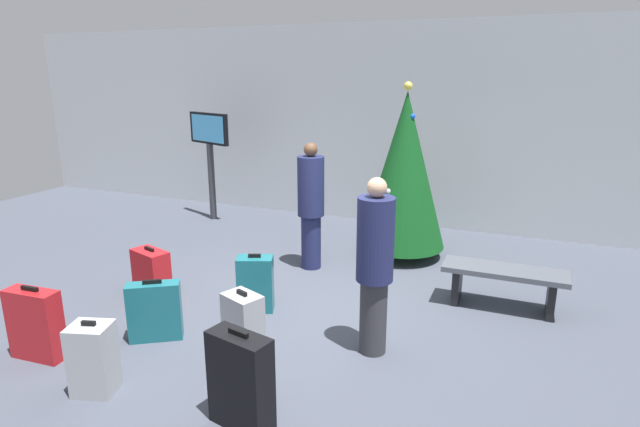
# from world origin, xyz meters

# --- Properties ---
(ground_plane) EXTENTS (16.00, 16.00, 0.00)m
(ground_plane) POSITION_xyz_m (0.00, 0.00, 0.00)
(ground_plane) COLOR #424754
(back_wall) EXTENTS (16.00, 0.20, 3.44)m
(back_wall) POSITION_xyz_m (0.00, 4.09, 1.72)
(back_wall) COLOR #B7BCC1
(back_wall) RESTS_ON ground_plane
(holiday_tree) EXTENTS (1.22, 1.22, 2.49)m
(holiday_tree) POSITION_xyz_m (0.60, 2.35, 1.27)
(holiday_tree) COLOR #4C3319
(holiday_tree) RESTS_ON ground_plane
(flight_info_kiosk) EXTENTS (0.99, 0.44, 1.93)m
(flight_info_kiosk) POSITION_xyz_m (-3.09, 2.97, 1.38)
(flight_info_kiosk) COLOR #333338
(flight_info_kiosk) RESTS_ON ground_plane
(waiting_bench) EXTENTS (1.34, 0.44, 0.48)m
(waiting_bench) POSITION_xyz_m (2.08, 1.06, 0.35)
(waiting_bench) COLOR #4C5159
(waiting_bench) RESTS_ON ground_plane
(traveller_0) EXTENTS (0.49, 0.49, 1.73)m
(traveller_0) POSITION_xyz_m (-0.44, 1.40, 0.91)
(traveller_0) COLOR #1E234C
(traveller_0) RESTS_ON ground_plane
(traveller_1) EXTENTS (0.43, 0.43, 1.71)m
(traveller_1) POSITION_xyz_m (0.99, -0.41, 0.90)
(traveller_1) COLOR #333338
(traveller_1) RESTS_ON ground_plane
(suitcase_0) EXTENTS (0.53, 0.38, 0.61)m
(suitcase_0) POSITION_xyz_m (-1.82, -0.19, 0.29)
(suitcase_0) COLOR #B2191E
(suitcase_0) RESTS_ON ground_plane
(suitcase_1) EXTENTS (0.54, 0.32, 0.80)m
(suitcase_1) POSITION_xyz_m (0.39, -1.82, 0.38)
(suitcase_1) COLOR black
(suitcase_1) RESTS_ON ground_plane
(suitcase_2) EXTENTS (0.40, 0.36, 0.65)m
(suitcase_2) POSITION_xyz_m (-0.97, -1.92, 0.31)
(suitcase_2) COLOR #9EA0A5
(suitcase_2) RESTS_ON ground_plane
(suitcase_3) EXTENTS (0.42, 0.36, 0.71)m
(suitcase_3) POSITION_xyz_m (-0.06, -1.03, 0.33)
(suitcase_3) COLOR #9EA0A5
(suitcase_3) RESTS_ON ground_plane
(suitcase_4) EXTENTS (0.45, 0.36, 0.67)m
(suitcase_4) POSITION_xyz_m (-0.49, -0.05, 0.31)
(suitcase_4) COLOR #19606B
(suitcase_4) RESTS_ON ground_plane
(suitcase_5) EXTENTS (0.53, 0.23, 0.72)m
(suitcase_5) POSITION_xyz_m (-1.88, -1.72, 0.34)
(suitcase_5) COLOR #B2191E
(suitcase_5) RESTS_ON ground_plane
(suitcase_6) EXTENTS (0.53, 0.43, 0.64)m
(suitcase_6) POSITION_xyz_m (-1.09, -1.01, 0.30)
(suitcase_6) COLOR #19606B
(suitcase_6) RESTS_ON ground_plane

